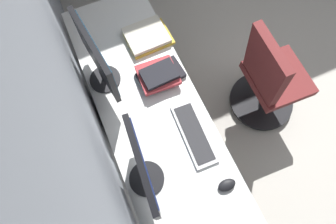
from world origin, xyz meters
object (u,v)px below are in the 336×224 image
object	(u,v)px
monitor_primary	(144,170)
book_stack_near	(147,37)
book_stack_far	(159,75)
drawer_pedestal	(143,112)
keyboard_main	(194,134)
monitor_secondary	(97,58)
office_chair	(269,81)
mouse_main	(227,185)

from	to	relation	value
monitor_primary	book_stack_near	world-z (taller)	monitor_primary
monitor_primary	book_stack_far	distance (m)	0.68
drawer_pedestal	keyboard_main	world-z (taller)	keyboard_main
drawer_pedestal	monitor_secondary	xyz separation A→B (m)	(0.15, 0.17, 0.63)
book_stack_near	office_chair	distance (m)	0.97
drawer_pedestal	mouse_main	world-z (taller)	mouse_main
book_stack_far	monitor_secondary	bearing A→B (deg)	67.73
mouse_main	book_stack_near	size ratio (longest dim) A/B	0.34
book_stack_far	keyboard_main	bearing A→B (deg)	-174.85
book_stack_near	monitor_secondary	bearing A→B (deg)	116.58
office_chair	mouse_main	bearing A→B (deg)	127.71
keyboard_main	book_stack_near	size ratio (longest dim) A/B	1.39
office_chair	book_stack_near	bearing A→B (deg)	54.54
keyboard_main	monitor_primary	bearing A→B (deg)	110.18
monitor_secondary	keyboard_main	size ratio (longest dim) A/B	1.15
drawer_pedestal	book_stack_near	xyz separation A→B (m)	(0.34, -0.21, 0.41)
monitor_secondary	book_stack_near	size ratio (longest dim) A/B	1.60
keyboard_main	book_stack_far	world-z (taller)	book_stack_far
monitor_secondary	book_stack_far	size ratio (longest dim) A/B	1.60
mouse_main	book_stack_far	size ratio (longest dim) A/B	0.34
keyboard_main	book_stack_far	xyz separation A→B (m)	(0.44, 0.04, 0.03)
mouse_main	book_stack_far	xyz separation A→B (m)	(0.78, 0.07, 0.03)
drawer_pedestal	mouse_main	bearing A→B (deg)	-163.02
monitor_primary	monitor_secondary	size ratio (longest dim) A/B	0.95
drawer_pedestal	office_chair	size ratio (longest dim) A/B	0.72
monitor_primary	office_chair	xyz separation A→B (m)	(0.35, -1.12, -0.53)
monitor_secondary	mouse_main	size ratio (longest dim) A/B	4.69
drawer_pedestal	book_stack_far	bearing A→B (deg)	-82.84
mouse_main	office_chair	bearing A→B (deg)	-52.29
drawer_pedestal	book_stack_far	world-z (taller)	book_stack_far
keyboard_main	drawer_pedestal	bearing A→B (deg)	25.45
book_stack_near	drawer_pedestal	bearing A→B (deg)	148.77
keyboard_main	office_chair	xyz separation A→B (m)	(0.22, -0.76, -0.28)
drawer_pedestal	mouse_main	size ratio (longest dim) A/B	6.68
monitor_secondary	book_stack_far	xyz separation A→B (m)	(-0.13, -0.32, -0.21)
book_stack_near	office_chair	bearing A→B (deg)	-125.46
drawer_pedestal	book_stack_far	size ratio (longest dim) A/B	2.28
keyboard_main	office_chair	world-z (taller)	office_chair
monitor_primary	keyboard_main	distance (m)	0.45
drawer_pedestal	monitor_primary	bearing A→B (deg)	163.70
keyboard_main	book_stack_near	distance (m)	0.75
mouse_main	office_chair	xyz separation A→B (m)	(0.56, -0.73, -0.29)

